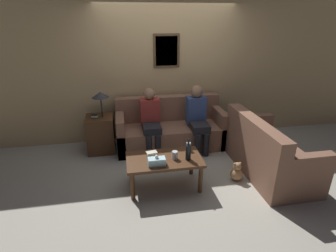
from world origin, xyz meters
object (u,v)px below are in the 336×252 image
object	(u,v)px
coffee_table	(164,162)
drinking_glass	(175,155)
wine_bottle	(188,152)
teddy_bear	(237,172)
couch_side	(267,154)
couch_main	(170,129)
person_right	(197,116)
person_left	(151,119)

from	to	relation	value
coffee_table	drinking_glass	bearing A→B (deg)	-15.87
wine_bottle	teddy_bear	distance (m)	0.89
couch_side	wine_bottle	size ratio (longest dim) A/B	5.20
couch_main	drinking_glass	xyz separation A→B (m)	(-0.19, -1.34, 0.20)
couch_main	teddy_bear	world-z (taller)	couch_main
wine_bottle	person_right	size ratio (longest dim) A/B	0.27
drinking_glass	person_left	xyz separation A→B (m)	(-0.19, 1.19, 0.10)
couch_main	coffee_table	size ratio (longest dim) A/B	1.88
couch_side	coffee_table	bearing A→B (deg)	92.98
coffee_table	drinking_glass	xyz separation A→B (m)	(0.14, -0.04, 0.12)
person_left	couch_main	bearing A→B (deg)	21.24
person_right	coffee_table	bearing A→B (deg)	-125.87
wine_bottle	teddy_bear	bearing A→B (deg)	3.19
wine_bottle	person_left	world-z (taller)	person_left
coffee_table	wine_bottle	size ratio (longest dim) A/B	3.40
wine_bottle	person_left	bearing A→B (deg)	106.46
couch_side	drinking_glass	bearing A→B (deg)	94.81
person_left	couch_side	bearing A→B (deg)	-32.61
couch_main	person_right	bearing A→B (deg)	-24.57
couch_side	wine_bottle	world-z (taller)	couch_side
coffee_table	drinking_glass	distance (m)	0.19
couch_side	person_left	size ratio (longest dim) A/B	1.42
couch_main	wine_bottle	world-z (taller)	couch_main
drinking_glass	teddy_bear	xyz separation A→B (m)	(0.94, -0.00, -0.38)
couch_side	teddy_bear	size ratio (longest dim) A/B	5.46
coffee_table	wine_bottle	world-z (taller)	wine_bottle
couch_side	coffee_table	world-z (taller)	couch_side
couch_side	drinking_glass	xyz separation A→B (m)	(-1.48, -0.12, 0.20)
couch_side	person_left	world-z (taller)	person_left
wine_bottle	drinking_glass	distance (m)	0.19
person_right	person_left	bearing A→B (deg)	175.78
couch_main	teddy_bear	bearing A→B (deg)	-60.72
coffee_table	person_right	bearing A→B (deg)	54.13
couch_main	coffee_table	distance (m)	1.34
teddy_bear	drinking_glass	bearing A→B (deg)	179.76
coffee_table	wine_bottle	distance (m)	0.38
coffee_table	teddy_bear	xyz separation A→B (m)	(1.08, -0.04, -0.26)
wine_bottle	person_right	world-z (taller)	person_right
couch_main	person_left	xyz separation A→B (m)	(-0.38, -0.15, 0.30)
couch_side	person_left	distance (m)	2.00
coffee_table	teddy_bear	size ratio (longest dim) A/B	3.58
coffee_table	teddy_bear	world-z (taller)	coffee_table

